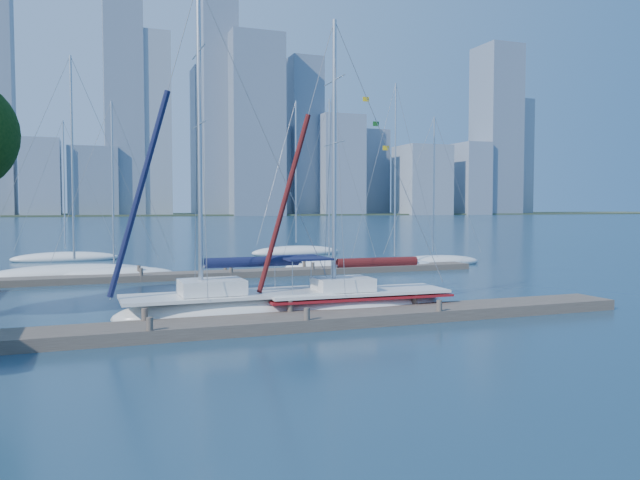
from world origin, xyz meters
name	(u,v)px	position (x,y,z in m)	size (l,w,h in m)	color
ground	(298,327)	(0.00, 0.00, 0.00)	(700.00, 700.00, 0.00)	#163248
near_dock	(298,321)	(0.00, 0.00, 0.20)	(26.00, 2.00, 0.40)	#483E34
far_dock	(245,273)	(2.00, 16.00, 0.18)	(30.00, 1.80, 0.36)	#483E34
far_shore	(102,215)	(0.00, 320.00, 0.00)	(800.00, 100.00, 1.50)	#38472D
sailboat_navy	(227,293)	(-1.98, 2.28, 0.99)	(8.15, 2.79, 12.57)	white
sailboat_maroon	(355,289)	(2.95, 1.88, 0.94)	(7.70, 2.71, 11.64)	white
bg_boat_0	(75,274)	(-7.45, 18.21, 0.27)	(9.84, 3.78, 13.05)	white
bg_boat_1	(114,275)	(-5.32, 17.50, 0.22)	(6.87, 2.07, 10.43)	white
bg_boat_3	(329,266)	(8.21, 18.14, 0.24)	(6.43, 4.45, 11.48)	white
bg_boat_4	(395,266)	(12.30, 16.71, 0.25)	(6.05, 3.51, 12.50)	white
bg_boat_5	(433,262)	(16.28, 18.49, 0.23)	(7.66, 2.91, 10.81)	white
bg_boat_6	(66,258)	(-8.34, 31.43, 0.23)	(8.06, 4.49, 11.02)	white
bg_boat_7	(296,252)	(10.20, 31.13, 0.27)	(8.26, 4.38, 13.59)	white
skyline	(155,139)	(24.34, 290.13, 37.07)	(503.96, 51.31, 123.23)	gray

